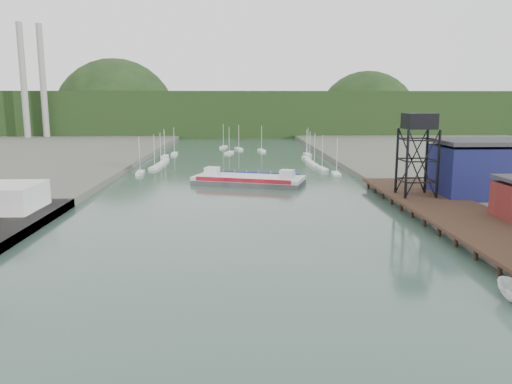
{
  "coord_description": "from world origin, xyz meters",
  "views": [
    {
      "loc": [
        0.06,
        -37.21,
        20.39
      ],
      "look_at": [
        3.42,
        52.59,
        4.0
      ],
      "focal_mm": 35.0,
      "sensor_mm": 36.0,
      "label": 1
    }
  ],
  "objects": [
    {
      "name": "distant_hills",
      "position": [
        -3.98,
        301.35,
        10.38
      ],
      "size": [
        500.0,
        120.0,
        80.0
      ],
      "color": "black",
      "rests_on": "ground"
    },
    {
      "name": "blue_shed",
      "position": [
        50.0,
        60.0,
        7.06
      ],
      "size": [
        20.5,
        14.5,
        11.3
      ],
      "color": "#0C0D35",
      "rests_on": "east_land"
    },
    {
      "name": "lift_tower",
      "position": [
        35.0,
        58.0,
        15.65
      ],
      "size": [
        6.5,
        6.5,
        16.0
      ],
      "color": "black",
      "rests_on": "east_pier"
    },
    {
      "name": "marina_sailboats",
      "position": [
        0.08,
        138.46,
        0.35
      ],
      "size": [
        57.71,
        92.65,
        0.9
      ],
      "color": "silver",
      "rests_on": "ground"
    },
    {
      "name": "east_pier",
      "position": [
        37.0,
        45.0,
        1.9
      ],
      "size": [
        14.0,
        70.0,
        2.45
      ],
      "color": "black",
      "rests_on": "ground"
    },
    {
      "name": "ground",
      "position": [
        0.0,
        0.0,
        0.0
      ],
      "size": [
        600.0,
        600.0,
        0.0
      ],
      "primitive_type": "plane",
      "color": "#314D44",
      "rests_on": "ground"
    },
    {
      "name": "smokestacks",
      "position": [
        -106.0,
        232.5,
        30.0
      ],
      "size": [
        11.2,
        8.2,
        60.0
      ],
      "color": "gray",
      "rests_on": "ground"
    },
    {
      "name": "chain_ferry",
      "position": [
        2.86,
        85.82,
        1.12
      ],
      "size": [
        29.07,
        18.63,
        3.9
      ],
      "rotation": [
        0.0,
        0.0,
        -0.31
      ],
      "color": "#48484A",
      "rests_on": "ground"
    }
  ]
}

